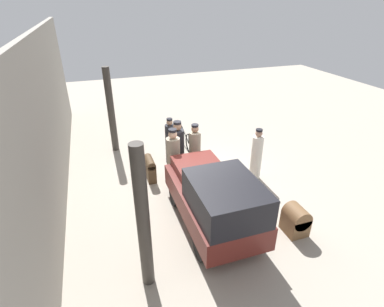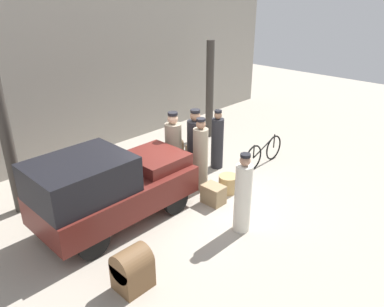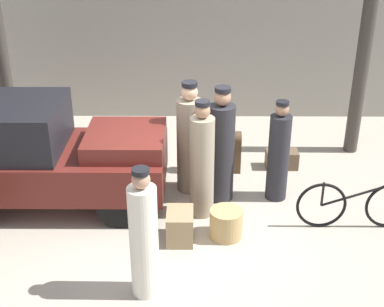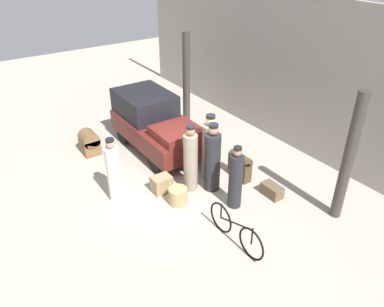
{
  "view_description": "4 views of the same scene",
  "coord_description": "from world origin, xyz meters",
  "views": [
    {
      "loc": [
        -7.58,
        2.83,
        5.21
      ],
      "look_at": [
        0.2,
        0.2,
        0.95
      ],
      "focal_mm": 28.0,
      "sensor_mm": 36.0,
      "label": 1
    },
    {
      "loc": [
        -5.75,
        -5.52,
        4.63
      ],
      "look_at": [
        0.2,
        0.2,
        0.95
      ],
      "focal_mm": 35.0,
      "sensor_mm": 36.0,
      "label": 2
    },
    {
      "loc": [
        0.25,
        -6.95,
        4.47
      ],
      "look_at": [
        0.2,
        0.2,
        0.95
      ],
      "focal_mm": 50.0,
      "sensor_mm": 36.0,
      "label": 3
    },
    {
      "loc": [
        7.07,
        -4.52,
        5.82
      ],
      "look_at": [
        0.2,
        0.2,
        0.95
      ],
      "focal_mm": 35.0,
      "sensor_mm": 36.0,
      "label": 4
    }
  ],
  "objects": [
    {
      "name": "trunk_barrel_dark",
      "position": [
        0.69,
        1.45,
        0.4
      ],
      "size": [
        0.71,
        0.26,
        0.75
      ],
      "color": "#4C3823",
      "rests_on": "ground"
    },
    {
      "name": "bicycle",
      "position": [
        2.59,
        -0.31,
        0.38
      ],
      "size": [
        1.74,
        0.04,
        0.78
      ],
      "color": "black",
      "rests_on": "ground"
    },
    {
      "name": "conductor_in_dark_uniform",
      "position": [
        -0.36,
        -1.75,
        0.79
      ],
      "size": [
        0.34,
        0.34,
        1.72
      ],
      "color": "silver",
      "rests_on": "ground"
    },
    {
      "name": "canopy_pillar_right",
      "position": [
        3.22,
        2.3,
        1.58
      ],
      "size": [
        0.25,
        0.25,
        3.15
      ],
      "color": "#38332D",
      "rests_on": "ground"
    },
    {
      "name": "trunk_umber_medium",
      "position": [
        0.04,
        -0.65,
        0.23
      ],
      "size": [
        0.38,
        0.5,
        0.45
      ],
      "color": "#937A56",
      "rests_on": "ground"
    },
    {
      "name": "suitcase_small_leather",
      "position": [
        -2.93,
        -1.44,
        0.38
      ],
      "size": [
        0.57,
        0.5,
        0.76
      ],
      "color": "brown",
      "rests_on": "ground"
    },
    {
      "name": "porter_standing_middle",
      "position": [
        0.65,
        0.52,
        0.86
      ],
      "size": [
        0.41,
        0.41,
        1.88
      ],
      "color": "#232328",
      "rests_on": "ground"
    },
    {
      "name": "wicker_basket",
      "position": [
        0.69,
        -0.56,
        0.21
      ],
      "size": [
        0.47,
        0.47,
        0.43
      ],
      "color": "tan",
      "rests_on": "ground"
    },
    {
      "name": "truck",
      "position": [
        -2.1,
        0.38,
        0.89
      ],
      "size": [
        3.39,
        1.59,
        1.67
      ],
      "color": "black",
      "rests_on": "ground"
    },
    {
      "name": "porter_with_bicycle",
      "position": [
        1.55,
        0.54,
        0.76
      ],
      "size": [
        0.34,
        0.34,
        1.66
      ],
      "color": "#232328",
      "rests_on": "ground"
    },
    {
      "name": "ground_plane",
      "position": [
        0.0,
        0.0,
        0.0
      ],
      "size": [
        30.0,
        30.0,
        0.0
      ],
      "primitive_type": "plane",
      "color": "#A89E8E"
    },
    {
      "name": "station_building_facade",
      "position": [
        0.0,
        4.08,
        2.25
      ],
      "size": [
        16.0,
        0.15,
        4.5
      ],
      "color": "gray",
      "rests_on": "ground"
    },
    {
      "name": "trunk_large_brown",
      "position": [
        1.8,
        1.59,
        0.16
      ],
      "size": [
        0.57,
        0.32,
        0.32
      ],
      "color": "brown",
      "rests_on": "ground"
    },
    {
      "name": "porter_carrying_trunk",
      "position": [
        0.16,
        0.81,
        0.85
      ],
      "size": [
        0.42,
        0.42,
        1.87
      ],
      "color": "gray",
      "rests_on": "ground"
    },
    {
      "name": "canopy_pillar_left",
      "position": [
        -3.21,
        2.3,
        1.58
      ],
      "size": [
        0.25,
        0.25,
        3.15
      ],
      "color": "#38332D",
      "rests_on": "ground"
    },
    {
      "name": "porter_lifting_near_truck",
      "position": [
        0.35,
        0.06,
        0.85
      ],
      "size": [
        0.37,
        0.37,
        1.84
      ],
      "color": "gray",
      "rests_on": "ground"
    }
  ]
}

